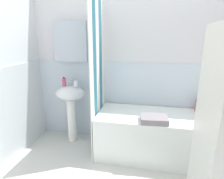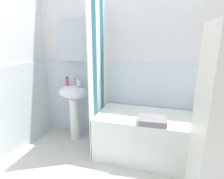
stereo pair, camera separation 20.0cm
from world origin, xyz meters
name	(u,v)px [view 2 (the right image)]	position (x,y,z in m)	size (l,w,h in m)	color
wall_back_tiled	(137,67)	(-0.06, 1.26, 1.14)	(3.60, 0.18, 2.40)	silver
sink	(73,100)	(-0.96, 1.03, 0.63)	(0.44, 0.34, 0.86)	white
faucet	(75,80)	(-0.96, 1.11, 0.92)	(0.03, 0.12, 0.12)	silver
soap_dispenser	(67,81)	(-1.05, 1.04, 0.92)	(0.05, 0.05, 0.14)	#CA4C6F
toothbrush_cup	(79,83)	(-0.86, 1.04, 0.90)	(0.06, 0.06, 0.09)	white
bathtub	(158,138)	(0.31, 0.89, 0.29)	(1.58, 0.66, 0.58)	white
shower_curtain	(98,80)	(-0.50, 0.89, 1.00)	(0.01, 0.66, 2.00)	white
lotion_bottle	(218,108)	(1.00, 1.13, 0.69)	(0.05, 0.05, 0.23)	#202331
conditioner_bottle	(209,108)	(0.91, 1.16, 0.66)	(0.06, 0.06, 0.18)	white
body_wash_bottle	(201,108)	(0.81, 1.13, 0.66)	(0.07, 0.07, 0.17)	#CC4C67
towel_folded	(152,121)	(0.23, 0.68, 0.61)	(0.31, 0.23, 0.07)	gray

